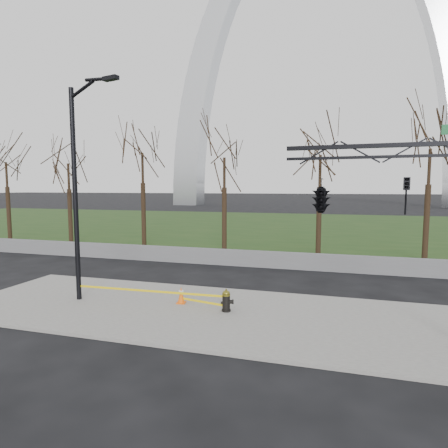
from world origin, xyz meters
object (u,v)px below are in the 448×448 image
(street_light, at_px, (79,179))
(traffic_signal_mast, at_px, (349,196))
(traffic_cone, at_px, (181,295))
(fire_hydrant, at_px, (227,301))

(street_light, xyz_separation_m, traffic_signal_mast, (9.49, -0.83, -0.55))
(street_light, bearing_deg, traffic_cone, 23.15)
(street_light, height_order, traffic_signal_mast, street_light)
(traffic_cone, distance_m, traffic_signal_mast, 7.01)
(fire_hydrant, relative_size, traffic_signal_mast, 0.13)
(traffic_cone, bearing_deg, fire_hydrant, -12.15)
(fire_hydrant, relative_size, traffic_cone, 1.28)
(fire_hydrant, distance_m, traffic_signal_mast, 5.46)
(traffic_cone, relative_size, traffic_signal_mast, 0.10)
(fire_hydrant, bearing_deg, traffic_signal_mast, -36.61)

